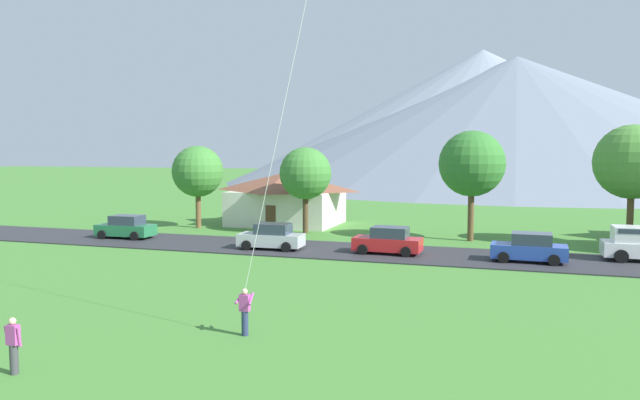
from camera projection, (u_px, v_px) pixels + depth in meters
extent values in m
cube|color=#2D2D33|center=(408.00, 254.00, 37.30)|extent=(160.00, 6.72, 0.08)
cone|color=slate|center=(515.00, 119.00, 126.50)|extent=(122.09, 122.09, 26.45)
cone|color=gray|center=(482.00, 115.00, 135.03)|extent=(110.76, 110.76, 29.29)
cone|color=slate|center=(612.00, 142.00, 168.46)|extent=(78.16, 78.16, 18.40)
cube|color=silver|center=(286.00, 208.00, 52.72)|extent=(8.93, 7.25, 2.99)
pyramid|color=brown|center=(286.00, 181.00, 52.53)|extent=(9.64, 7.83, 1.64)
cube|color=brown|center=(271.00, 217.00, 49.30)|extent=(0.90, 0.06, 2.00)
cylinder|color=brown|center=(198.00, 209.00, 50.44)|extent=(0.44, 0.44, 3.16)
sphere|color=#3D7F33|center=(198.00, 171.00, 50.18)|extent=(4.30, 4.30, 4.30)
cylinder|color=#4C3823|center=(305.00, 213.00, 47.04)|extent=(0.44, 0.44, 3.20)
sphere|color=#3D7F33|center=(305.00, 173.00, 46.78)|extent=(4.10, 4.10, 4.10)
cylinder|color=brown|center=(630.00, 218.00, 40.40)|extent=(0.44, 0.44, 3.87)
sphere|color=#4C8938|center=(632.00, 162.00, 40.09)|extent=(5.03, 5.03, 5.03)
cylinder|color=brown|center=(471.00, 215.00, 42.93)|extent=(0.44, 0.44, 3.81)
sphere|color=#33752D|center=(472.00, 164.00, 42.63)|extent=(4.73, 4.73, 4.73)
cube|color=#B7BCC1|center=(271.00, 240.00, 39.01)|extent=(4.28, 1.99, 0.80)
cube|color=#2D3847|center=(273.00, 229.00, 38.91)|extent=(2.27, 1.68, 0.68)
cylinder|color=black|center=(246.00, 245.00, 38.50)|extent=(0.65, 0.27, 0.64)
cylinder|color=black|center=(257.00, 241.00, 40.27)|extent=(0.65, 0.27, 0.64)
cylinder|color=black|center=(286.00, 247.00, 37.80)|extent=(0.65, 0.27, 0.64)
cylinder|color=black|center=(295.00, 243.00, 39.57)|extent=(0.65, 0.27, 0.64)
cube|color=#2847A8|center=(529.00, 251.00, 34.48)|extent=(4.25, 1.92, 0.80)
cube|color=#2D3847|center=(532.00, 239.00, 34.37)|extent=(2.25, 1.65, 0.68)
cylinder|color=black|center=(504.00, 257.00, 34.09)|extent=(0.65, 0.26, 0.64)
cylinder|color=black|center=(505.00, 252.00, 35.82)|extent=(0.65, 0.26, 0.64)
cylinder|color=black|center=(554.00, 260.00, 33.19)|extent=(0.65, 0.26, 0.64)
cylinder|color=black|center=(553.00, 255.00, 34.92)|extent=(0.65, 0.26, 0.64)
cube|color=#237042|center=(126.00, 230.00, 43.94)|extent=(4.27, 1.96, 0.80)
cube|color=#2D3847|center=(127.00, 220.00, 43.84)|extent=(2.26, 1.67, 0.68)
cylinder|color=black|center=(102.00, 235.00, 43.45)|extent=(0.65, 0.26, 0.64)
cylinder|color=black|center=(117.00, 231.00, 45.21)|extent=(0.65, 0.26, 0.64)
cylinder|color=black|center=(135.00, 236.00, 42.72)|extent=(0.65, 0.26, 0.64)
cylinder|color=black|center=(149.00, 233.00, 44.49)|extent=(0.65, 0.26, 0.64)
cube|color=red|center=(387.00, 244.00, 37.26)|extent=(4.25, 1.92, 0.80)
cube|color=#2D3847|center=(390.00, 232.00, 37.15)|extent=(2.25, 1.65, 0.68)
cylinder|color=black|center=(363.00, 249.00, 36.87)|extent=(0.65, 0.26, 0.64)
cylinder|color=black|center=(370.00, 245.00, 38.60)|extent=(0.65, 0.26, 0.64)
cylinder|color=black|center=(406.00, 252.00, 35.97)|extent=(0.65, 0.26, 0.64)
cylinder|color=black|center=(412.00, 247.00, 37.70)|extent=(0.65, 0.26, 0.64)
cube|color=white|center=(630.00, 234.00, 34.83)|extent=(1.91, 1.85, 0.90)
cube|color=#2D3847|center=(631.00, 230.00, 34.81)|extent=(1.62, 1.89, 0.28)
cylinder|color=black|center=(621.00, 256.00, 34.13)|extent=(0.76, 0.28, 0.76)
cylinder|color=black|center=(615.00, 251.00, 36.07)|extent=(0.76, 0.28, 0.76)
cylinder|color=navy|center=(245.00, 323.00, 20.91)|extent=(0.24, 0.24, 0.88)
cube|color=#B7479E|center=(245.00, 303.00, 20.85)|extent=(0.36, 0.22, 0.58)
sphere|color=beige|center=(245.00, 291.00, 20.81)|extent=(0.21, 0.21, 0.21)
cylinder|color=#B7479E|center=(240.00, 298.00, 20.96)|extent=(0.18, 0.55, 0.37)
cylinder|color=#B7479E|center=(251.00, 299.00, 20.82)|extent=(0.18, 0.55, 0.37)
cylinder|color=silver|center=(297.00, 45.00, 20.08)|extent=(3.58, 1.07, 16.94)
cylinder|color=#3D3D42|center=(14.00, 359.00, 17.27)|extent=(0.24, 0.24, 0.88)
cube|color=#B7479E|center=(13.00, 335.00, 17.21)|extent=(0.36, 0.22, 0.58)
sphere|color=beige|center=(12.00, 321.00, 17.18)|extent=(0.21, 0.21, 0.21)
cylinder|color=#B7479E|center=(7.00, 336.00, 17.28)|extent=(0.12, 0.18, 0.59)
cylinder|color=#B7479E|center=(19.00, 337.00, 17.15)|extent=(0.12, 0.18, 0.59)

